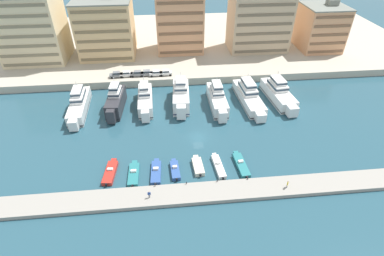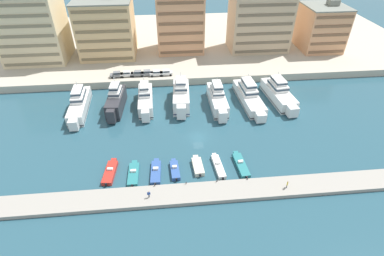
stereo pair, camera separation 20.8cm
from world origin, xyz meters
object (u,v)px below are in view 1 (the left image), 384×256
object	(u,v)px
yacht_charcoal_left	(116,101)
yacht_white_mid_left	(145,99)
motorboat_red_far_left	(110,172)
car_white_center_right	(166,72)
car_white_center	(156,73)
motorboat_teal_left	(134,174)
car_white_left	(126,74)
car_grey_center_left	(146,73)
yacht_white_center_left	(181,96)
car_grey_far_left	(116,74)
yacht_white_mid_right	(278,93)
motorboat_blue_mid_left	(156,172)
yacht_white_center_right	(249,96)
pedestrian_near_edge	(149,194)
motorboat_cream_center	(198,166)
yacht_white_center	(217,99)
yacht_white_far_left	(79,104)
pedestrian_mid_deck	(288,184)
motorboat_teal_mid_right	(241,165)
motorboat_blue_center_left	(175,170)
motorboat_white_center_right	(218,166)
car_grey_mid_left	(137,73)

from	to	relation	value
yacht_charcoal_left	yacht_white_mid_left	distance (m)	8.06
motorboat_red_far_left	car_white_center_right	world-z (taller)	car_white_center_right
car_white_center	motorboat_teal_left	bearing A→B (deg)	-96.91
car_white_left	car_grey_center_left	distance (m)	6.31
yacht_white_center_left	car_grey_far_left	distance (m)	23.88
yacht_white_mid_right	motorboat_blue_mid_left	bearing A→B (deg)	-142.96
yacht_white_center_right	yacht_white_mid_right	size ratio (longest dim) A/B	1.10
yacht_white_center_right	car_white_center	distance (m)	30.15
pedestrian_near_edge	motorboat_cream_center	bearing A→B (deg)	37.79
yacht_charcoal_left	car_white_left	world-z (taller)	yacht_charcoal_left
yacht_white_center	yacht_white_mid_left	bearing A→B (deg)	174.83
yacht_white_far_left	car_white_left	world-z (taller)	yacht_white_far_left
yacht_white_center	pedestrian_mid_deck	distance (m)	33.54
motorboat_red_far_left	car_white_left	distance (m)	40.74
yacht_white_mid_right	car_grey_center_left	distance (m)	40.91
motorboat_teal_mid_right	car_grey_center_left	distance (m)	46.35
motorboat_teal_left	motorboat_blue_mid_left	distance (m)	4.69
yacht_white_far_left	motorboat_blue_mid_left	world-z (taller)	yacht_white_far_left
motorboat_red_far_left	car_white_left	xyz separation A→B (m)	(0.60, 40.64, 2.84)
motorboat_blue_center_left	motorboat_white_center_right	bearing A→B (deg)	1.08
motorboat_white_center_right	car_white_center	xyz separation A→B (m)	(-13.13, 40.77, 2.84)
yacht_white_center_left	motorboat_cream_center	distance (m)	26.65
car_grey_far_left	motorboat_teal_mid_right	bearing A→B (deg)	-53.39
motorboat_teal_mid_right	yacht_white_center_right	bearing A→B (deg)	72.53
yacht_white_far_left	yacht_white_center	distance (m)	38.04
yacht_white_mid_left	yacht_white_center_right	bearing A→B (deg)	-1.10
motorboat_blue_center_left	car_grey_far_left	size ratio (longest dim) A/B	1.52
car_grey_mid_left	car_grey_center_left	distance (m)	2.92
yacht_white_center_right	car_grey_far_left	bearing A→B (deg)	158.85
yacht_white_far_left	pedestrian_mid_deck	distance (m)	57.46
motorboat_cream_center	car_white_center_right	world-z (taller)	car_white_center_right
motorboat_blue_mid_left	yacht_charcoal_left	bearing A→B (deg)	112.43
motorboat_blue_center_left	car_grey_far_left	world-z (taller)	car_grey_far_left
yacht_white_center	motorboat_teal_left	distance (m)	33.42
yacht_charcoal_left	motorboat_white_center_right	distance (m)	35.52
car_white_left	car_grey_center_left	world-z (taller)	same
yacht_white_center_right	motorboat_teal_left	bearing A→B (deg)	-139.84
motorboat_teal_mid_right	pedestrian_mid_deck	xyz separation A→B (m)	(7.37, -7.65, 1.41)
yacht_white_mid_left	yacht_white_center	size ratio (longest dim) A/B	0.96
car_grey_far_left	car_white_center	distance (m)	12.37
car_grey_far_left	car_grey_center_left	xyz separation A→B (m)	(9.37, 0.21, 0.00)
yacht_white_center_right	car_grey_mid_left	xyz separation A→B (m)	(-32.18, 15.06, 1.18)
yacht_charcoal_left	yacht_white_mid_right	xyz separation A→B (m)	(46.26, 0.59, -0.43)
yacht_charcoal_left	car_grey_far_left	xyz separation A→B (m)	(-1.27, 15.09, 0.65)
car_grey_far_left	pedestrian_mid_deck	distance (m)	61.62
motorboat_red_far_left	pedestrian_mid_deck	size ratio (longest dim) A/B	4.56
yacht_charcoal_left	car_grey_center_left	world-z (taller)	yacht_charcoal_left
yacht_white_center_left	car_grey_mid_left	bearing A→B (deg)	132.24
yacht_white_center	motorboat_blue_center_left	distance (m)	28.30
motorboat_teal_mid_right	car_grey_far_left	xyz separation A→B (m)	(-30.45, 40.98, 2.85)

